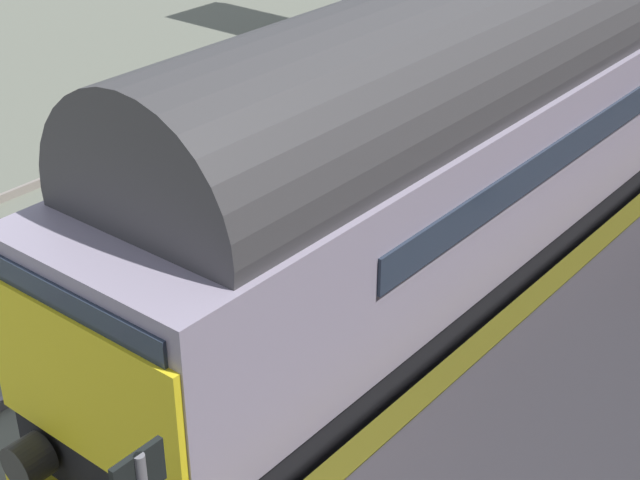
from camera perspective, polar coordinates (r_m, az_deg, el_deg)
The scene contains 4 objects.
ground_plane at distance 12.24m, azimuth -0.00°, elevation -8.69°, with size 140.00×140.00×0.00m, color #5F6255.
track_main at distance 12.21m, azimuth -0.00°, elevation -8.49°, with size 2.50×60.00×0.15m.
track_adjacent_west at distance 14.25m, azimuth -10.89°, elevation -3.03°, with size 2.50×60.00×0.15m.
diesel_locomotive at distance 15.15m, azimuth 13.09°, elevation 8.91°, with size 2.74×18.11×4.68m.
Camera 1 is at (6.10, -7.56, 7.45)m, focal length 54.29 mm.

